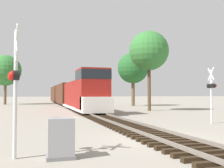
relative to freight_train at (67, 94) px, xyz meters
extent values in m
plane|color=gray|center=(0.00, -36.29, -1.99)|extent=(400.00, 400.00, 0.00)
cube|color=black|center=(0.00, -40.19, -1.91)|extent=(2.60, 0.22, 0.16)
cube|color=black|center=(0.00, -39.59, -1.91)|extent=(2.60, 0.22, 0.16)
cube|color=black|center=(0.00, -38.99, -1.91)|extent=(2.60, 0.22, 0.16)
cube|color=black|center=(0.00, -38.39, -1.91)|extent=(2.60, 0.22, 0.16)
cube|color=black|center=(0.00, -37.79, -1.91)|extent=(2.60, 0.22, 0.16)
cube|color=black|center=(0.00, -37.19, -1.91)|extent=(2.60, 0.22, 0.16)
cube|color=black|center=(0.00, -36.59, -1.91)|extent=(2.60, 0.22, 0.16)
cube|color=black|center=(0.00, -35.99, -1.91)|extent=(2.60, 0.22, 0.16)
cube|color=black|center=(0.00, -35.39, -1.91)|extent=(2.60, 0.22, 0.16)
cube|color=black|center=(0.00, -34.79, -1.91)|extent=(2.60, 0.22, 0.16)
cube|color=black|center=(0.00, -34.19, -1.91)|extent=(2.60, 0.22, 0.16)
cube|color=black|center=(0.00, -33.59, -1.91)|extent=(2.60, 0.22, 0.16)
cube|color=black|center=(0.00, -32.99, -1.91)|extent=(2.60, 0.22, 0.16)
cube|color=black|center=(0.00, -32.39, -1.91)|extent=(2.60, 0.22, 0.16)
cube|color=black|center=(0.00, -31.79, -1.91)|extent=(2.60, 0.22, 0.16)
cube|color=black|center=(0.00, -31.19, -1.91)|extent=(2.60, 0.22, 0.16)
cube|color=black|center=(0.00, -30.59, -1.91)|extent=(2.60, 0.22, 0.16)
cube|color=black|center=(0.00, -29.99, -1.91)|extent=(2.60, 0.22, 0.16)
cube|color=black|center=(0.00, -29.39, -1.91)|extent=(2.60, 0.22, 0.16)
cube|color=black|center=(0.00, -28.79, -1.91)|extent=(2.60, 0.22, 0.16)
cube|color=black|center=(0.00, -28.19, -1.91)|extent=(2.60, 0.22, 0.16)
cube|color=black|center=(0.00, -27.59, -1.91)|extent=(2.60, 0.22, 0.16)
cube|color=black|center=(0.00, -26.99, -1.91)|extent=(2.60, 0.22, 0.16)
cube|color=black|center=(0.00, -26.39, -1.91)|extent=(2.60, 0.22, 0.16)
cube|color=black|center=(0.00, -25.79, -1.91)|extent=(2.60, 0.22, 0.16)
cube|color=black|center=(0.00, -25.19, -1.91)|extent=(2.60, 0.22, 0.16)
cube|color=black|center=(0.00, -24.59, -1.91)|extent=(2.60, 0.22, 0.16)
cube|color=black|center=(0.00, -23.99, -1.91)|extent=(2.60, 0.22, 0.16)
cube|color=black|center=(0.00, -23.39, -1.91)|extent=(2.60, 0.22, 0.16)
cube|color=black|center=(0.00, -22.79, -1.91)|extent=(2.60, 0.22, 0.16)
cube|color=black|center=(0.00, -22.19, -1.91)|extent=(2.60, 0.22, 0.16)
cube|color=black|center=(0.00, -21.59, -1.91)|extent=(2.60, 0.22, 0.16)
cube|color=black|center=(0.00, -20.99, -1.91)|extent=(2.60, 0.22, 0.16)
cube|color=black|center=(0.00, -20.39, -1.91)|extent=(2.60, 0.22, 0.16)
cube|color=black|center=(0.00, -19.79, -1.91)|extent=(2.60, 0.22, 0.16)
cube|color=black|center=(0.00, -19.19, -1.91)|extent=(2.60, 0.22, 0.16)
cube|color=black|center=(0.00, -18.59, -1.91)|extent=(2.60, 0.22, 0.16)
cube|color=black|center=(0.00, -17.99, -1.91)|extent=(2.60, 0.22, 0.16)
cube|color=black|center=(0.00, -17.39, -1.91)|extent=(2.60, 0.22, 0.16)
cube|color=black|center=(0.00, -16.79, -1.91)|extent=(2.60, 0.22, 0.16)
cube|color=slate|center=(-0.72, -36.29, -1.76)|extent=(0.07, 160.00, 0.15)
cube|color=slate|center=(0.72, -36.29, -1.76)|extent=(0.07, 160.00, 0.15)
cube|color=maroon|center=(0.00, -13.29, -0.05)|extent=(2.41, 11.96, 3.27)
cube|color=maroon|center=(0.00, -21.66, 0.41)|extent=(2.84, 3.76, 4.19)
cube|color=black|center=(0.00, -21.66, 1.90)|extent=(2.87, 3.80, 0.92)
cube|color=white|center=(0.00, -23.54, -0.95)|extent=(2.84, 1.71, 1.47)
cube|color=white|center=(0.00, -15.85, -1.56)|extent=(2.90, 16.74, 0.24)
cube|color=black|center=(0.00, -21.40, -1.49)|extent=(1.58, 2.20, 1.00)
cube|color=black|center=(0.00, -10.30, -1.49)|extent=(1.58, 2.20, 1.00)
cube|color=#4C2819|center=(0.00, 1.53, 0.08)|extent=(2.70, 15.08, 3.52)
cube|color=black|center=(0.00, -3.37, -1.54)|extent=(1.58, 2.20, 0.90)
cube|color=black|center=(0.00, 6.43, -1.54)|extent=(1.58, 2.20, 0.90)
cube|color=#4C2819|center=(0.00, 17.90, 0.08)|extent=(2.70, 15.08, 3.52)
cube|color=black|center=(0.00, 13.00, -1.54)|extent=(1.58, 2.20, 0.90)
cube|color=black|center=(0.00, 22.80, -1.54)|extent=(1.58, 2.20, 0.90)
cylinder|color=silver|center=(-6.07, -38.26, 0.02)|extent=(0.12, 0.12, 4.03)
cube|color=white|center=(-6.07, -38.26, 1.73)|extent=(0.14, 0.92, 0.93)
cube|color=white|center=(-6.07, -38.26, 1.73)|extent=(0.14, 0.92, 0.93)
cube|color=black|center=(-6.07, -38.26, 0.61)|extent=(0.16, 0.86, 0.06)
cylinder|color=black|center=(-6.11, -37.91, 0.61)|extent=(0.21, 0.32, 0.30)
sphere|color=red|center=(-6.21, -37.92, 0.61)|extent=(0.26, 0.26, 0.26)
cylinder|color=black|center=(-6.02, -38.60, 0.61)|extent=(0.21, 0.32, 0.30)
sphere|color=red|center=(-6.12, -38.62, 0.61)|extent=(0.26, 0.26, 0.26)
cube|color=white|center=(-6.07, -38.26, 1.18)|extent=(0.07, 0.32, 0.20)
cylinder|color=silver|center=(6.28, -31.59, -0.13)|extent=(0.12, 0.12, 3.72)
cube|color=white|center=(6.28, -31.59, 1.43)|extent=(0.21, 0.91, 0.93)
cube|color=white|center=(6.28, -31.59, 1.43)|extent=(0.21, 0.91, 0.93)
cube|color=black|center=(6.28, -31.59, 0.61)|extent=(0.23, 0.86, 0.06)
cylinder|color=black|center=(6.21, -31.94, 0.61)|extent=(0.24, 0.33, 0.30)
sphere|color=red|center=(6.30, -31.96, 0.61)|extent=(0.26, 0.26, 0.26)
cylinder|color=black|center=(6.28, -31.59, 0.61)|extent=(0.24, 0.33, 0.30)
sphere|color=red|center=(6.37, -31.61, 0.61)|extent=(0.26, 0.26, 0.26)
cylinder|color=black|center=(6.34, -31.25, 0.61)|extent=(0.24, 0.33, 0.30)
sphere|color=red|center=(6.44, -31.27, 0.61)|extent=(0.26, 0.26, 0.26)
cube|color=white|center=(6.28, -31.59, 0.88)|extent=(0.09, 0.32, 0.20)
cube|color=slate|center=(-4.68, -38.66, -1.93)|extent=(0.90, 0.64, 0.12)
cube|color=#939399|center=(-4.68, -38.66, -1.30)|extent=(0.82, 0.58, 1.15)
cylinder|color=brown|center=(7.83, -17.94, 0.94)|extent=(0.40, 0.40, 5.87)
sphere|color=#337533|center=(7.83, -17.94, 5.31)|extent=(4.80, 4.80, 4.80)
cylinder|color=brown|center=(10.75, -4.97, 0.47)|extent=(0.57, 0.57, 4.93)
sphere|color=#236028|center=(10.75, -4.97, 4.54)|extent=(5.32, 5.32, 5.32)
cylinder|color=brown|center=(-11.01, 7.67, 0.43)|extent=(0.52, 0.52, 4.85)
sphere|color=#337533|center=(-11.01, 7.67, 4.66)|extent=(6.02, 6.02, 6.02)
camera|label=1|loc=(-5.48, -47.06, 0.04)|focal=42.00mm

